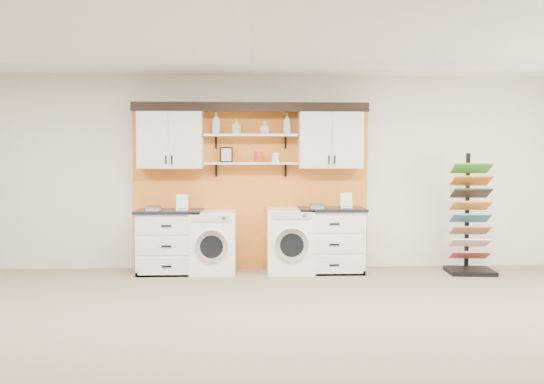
{
  "coord_description": "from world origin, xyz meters",
  "views": [
    {
      "loc": [
        0.05,
        -3.75,
        1.52
      ],
      "look_at": [
        0.25,
        2.3,
        1.2
      ],
      "focal_mm": 35.0,
      "sensor_mm": 36.0,
      "label": 1
    }
  ],
  "objects_px": {
    "base_cabinet_left": "(170,241)",
    "dryer": "(290,240)",
    "base_cabinet_right": "(331,240)",
    "washer": "(213,242)",
    "sample_rack": "(470,235)"
  },
  "relations": [
    {
      "from": "base_cabinet_left",
      "to": "dryer",
      "type": "height_order",
      "value": "dryer"
    },
    {
      "from": "dryer",
      "to": "base_cabinet_right",
      "type": "bearing_deg",
      "value": 0.33
    },
    {
      "from": "base_cabinet_left",
      "to": "washer",
      "type": "distance_m",
      "value": 0.61
    },
    {
      "from": "base_cabinet_left",
      "to": "dryer",
      "type": "relative_size",
      "value": 1.01
    },
    {
      "from": "base_cabinet_left",
      "to": "base_cabinet_right",
      "type": "height_order",
      "value": "base_cabinet_right"
    },
    {
      "from": "base_cabinet_left",
      "to": "sample_rack",
      "type": "distance_m",
      "value": 4.19
    },
    {
      "from": "dryer",
      "to": "sample_rack",
      "type": "relative_size",
      "value": 0.53
    },
    {
      "from": "sample_rack",
      "to": "base_cabinet_right",
      "type": "bearing_deg",
      "value": -178.44
    },
    {
      "from": "base_cabinet_right",
      "to": "dryer",
      "type": "bearing_deg",
      "value": -179.67
    },
    {
      "from": "dryer",
      "to": "sample_rack",
      "type": "distance_m",
      "value": 2.51
    },
    {
      "from": "base_cabinet_right",
      "to": "dryer",
      "type": "distance_m",
      "value": 0.58
    },
    {
      "from": "washer",
      "to": "sample_rack",
      "type": "height_order",
      "value": "sample_rack"
    },
    {
      "from": "base_cabinet_left",
      "to": "base_cabinet_right",
      "type": "distance_m",
      "value": 2.26
    },
    {
      "from": "washer",
      "to": "sample_rack",
      "type": "relative_size",
      "value": 0.51
    },
    {
      "from": "base_cabinet_left",
      "to": "sample_rack",
      "type": "xyz_separation_m",
      "value": [
        4.19,
        -0.15,
        0.09
      ]
    }
  ]
}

